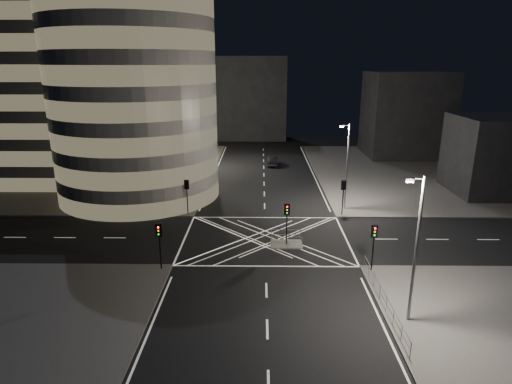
{
  "coord_description": "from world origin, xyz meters",
  "views": [
    {
      "loc": [
        -0.44,
        -39.18,
        16.76
      ],
      "look_at": [
        -0.99,
        6.02,
        3.0
      ],
      "focal_mm": 30.0,
      "sensor_mm": 36.0,
      "label": 1
    }
  ],
  "objects_px": {
    "traffic_signal_fr": "(343,191)",
    "street_lamp_right_near": "(416,246)",
    "traffic_signal_nr": "(374,239)",
    "street_lamp_left_near": "(188,158)",
    "traffic_signal_nl": "(159,238)",
    "sedan": "(273,161)",
    "traffic_signal_island": "(287,216)",
    "traffic_signal_fl": "(187,190)",
    "street_lamp_right_far": "(347,164)",
    "central_island": "(286,244)",
    "street_lamp_left_far": "(206,134)"
  },
  "relations": [
    {
      "from": "central_island",
      "to": "street_lamp_right_far",
      "type": "distance_m",
      "value": 13.98
    },
    {
      "from": "traffic_signal_island",
      "to": "street_lamp_left_near",
      "type": "bearing_deg",
      "value": 130.27
    },
    {
      "from": "street_lamp_right_far",
      "to": "street_lamp_right_near",
      "type": "height_order",
      "value": "same"
    },
    {
      "from": "traffic_signal_fl",
      "to": "traffic_signal_nl",
      "type": "bearing_deg",
      "value": -90.0
    },
    {
      "from": "central_island",
      "to": "street_lamp_right_near",
      "type": "bearing_deg",
      "value": -59.25
    },
    {
      "from": "street_lamp_right_far",
      "to": "traffic_signal_island",
      "type": "bearing_deg",
      "value": -125.3
    },
    {
      "from": "traffic_signal_nl",
      "to": "sedan",
      "type": "distance_m",
      "value": 39.61
    },
    {
      "from": "traffic_signal_fr",
      "to": "street_lamp_left_far",
      "type": "xyz_separation_m",
      "value": [
        -18.24,
        23.2,
        2.63
      ]
    },
    {
      "from": "traffic_signal_nl",
      "to": "traffic_signal_fr",
      "type": "xyz_separation_m",
      "value": [
        17.6,
        13.6,
        0.0
      ]
    },
    {
      "from": "traffic_signal_nl",
      "to": "traffic_signal_island",
      "type": "bearing_deg",
      "value": 26.14
    },
    {
      "from": "traffic_signal_nr",
      "to": "street_lamp_left_near",
      "type": "height_order",
      "value": "street_lamp_left_near"
    },
    {
      "from": "traffic_signal_nl",
      "to": "sedan",
      "type": "bearing_deg",
      "value": 74.91
    },
    {
      "from": "traffic_signal_nl",
      "to": "street_lamp_right_near",
      "type": "height_order",
      "value": "street_lamp_right_near"
    },
    {
      "from": "traffic_signal_nl",
      "to": "traffic_signal_nr",
      "type": "relative_size",
      "value": 1.0
    },
    {
      "from": "traffic_signal_island",
      "to": "street_lamp_right_near",
      "type": "bearing_deg",
      "value": -59.25
    },
    {
      "from": "traffic_signal_nr",
      "to": "street_lamp_right_far",
      "type": "xyz_separation_m",
      "value": [
        0.64,
        15.8,
        2.63
      ]
    },
    {
      "from": "street_lamp_right_near",
      "to": "street_lamp_left_near",
      "type": "bearing_deg",
      "value": 125.97
    },
    {
      "from": "central_island",
      "to": "street_lamp_left_far",
      "type": "relative_size",
      "value": 0.3
    },
    {
      "from": "traffic_signal_fl",
      "to": "sedan",
      "type": "relative_size",
      "value": 0.86
    },
    {
      "from": "traffic_signal_fr",
      "to": "street_lamp_right_near",
      "type": "distance_m",
      "value": 20.97
    },
    {
      "from": "traffic_signal_nr",
      "to": "traffic_signal_island",
      "type": "relative_size",
      "value": 1.0
    },
    {
      "from": "traffic_signal_nl",
      "to": "traffic_signal_fl",
      "type": "bearing_deg",
      "value": 90.0
    },
    {
      "from": "traffic_signal_fr",
      "to": "street_lamp_left_near",
      "type": "xyz_separation_m",
      "value": [
        -18.24,
        5.2,
        2.63
      ]
    },
    {
      "from": "traffic_signal_island",
      "to": "street_lamp_right_far",
      "type": "relative_size",
      "value": 0.4
    },
    {
      "from": "central_island",
      "to": "street_lamp_left_near",
      "type": "height_order",
      "value": "street_lamp_left_near"
    },
    {
      "from": "traffic_signal_nl",
      "to": "street_lamp_right_near",
      "type": "relative_size",
      "value": 0.4
    },
    {
      "from": "traffic_signal_island",
      "to": "sedan",
      "type": "relative_size",
      "value": 0.86
    },
    {
      "from": "street_lamp_left_near",
      "to": "sedan",
      "type": "height_order",
      "value": "street_lamp_left_near"
    },
    {
      "from": "street_lamp_left_near",
      "to": "traffic_signal_island",
      "type": "bearing_deg",
      "value": -49.73
    },
    {
      "from": "traffic_signal_fr",
      "to": "street_lamp_right_near",
      "type": "xyz_separation_m",
      "value": [
        0.64,
        -20.8,
        2.63
      ]
    },
    {
      "from": "street_lamp_left_near",
      "to": "street_lamp_right_far",
      "type": "bearing_deg",
      "value": -9.03
    },
    {
      "from": "traffic_signal_fr",
      "to": "sedan",
      "type": "relative_size",
      "value": 0.86
    },
    {
      "from": "street_lamp_left_far",
      "to": "street_lamp_right_near",
      "type": "xyz_separation_m",
      "value": [
        18.87,
        -44.0,
        0.0
      ]
    },
    {
      "from": "street_lamp_right_far",
      "to": "traffic_signal_nl",
      "type": "bearing_deg",
      "value": -139.09
    },
    {
      "from": "traffic_signal_fl",
      "to": "street_lamp_right_near",
      "type": "bearing_deg",
      "value": -48.76
    },
    {
      "from": "traffic_signal_fl",
      "to": "traffic_signal_island",
      "type": "relative_size",
      "value": 1.0
    },
    {
      "from": "central_island",
      "to": "street_lamp_right_near",
      "type": "distance_m",
      "value": 15.54
    },
    {
      "from": "traffic_signal_nl",
      "to": "street_lamp_right_far",
      "type": "relative_size",
      "value": 0.4
    },
    {
      "from": "street_lamp_left_near",
      "to": "street_lamp_right_far",
      "type": "distance_m",
      "value": 19.11
    },
    {
      "from": "traffic_signal_nl",
      "to": "traffic_signal_nr",
      "type": "xyz_separation_m",
      "value": [
        17.6,
        0.0,
        0.0
      ]
    },
    {
      "from": "street_lamp_left_far",
      "to": "traffic_signal_island",
      "type": "bearing_deg",
      "value": -70.05
    },
    {
      "from": "street_lamp_left_near",
      "to": "street_lamp_right_near",
      "type": "bearing_deg",
      "value": -54.03
    },
    {
      "from": "traffic_signal_nl",
      "to": "street_lamp_right_far",
      "type": "bearing_deg",
      "value": 40.91
    },
    {
      "from": "traffic_signal_fr",
      "to": "street_lamp_right_far",
      "type": "bearing_deg",
      "value": 73.89
    },
    {
      "from": "traffic_signal_nr",
      "to": "street_lamp_left_near",
      "type": "xyz_separation_m",
      "value": [
        -18.24,
        18.8,
        2.63
      ]
    },
    {
      "from": "traffic_signal_fr",
      "to": "street_lamp_right_far",
      "type": "relative_size",
      "value": 0.4
    },
    {
      "from": "traffic_signal_fr",
      "to": "street_lamp_right_near",
      "type": "bearing_deg",
      "value": -88.25
    },
    {
      "from": "traffic_signal_nr",
      "to": "traffic_signal_fr",
      "type": "bearing_deg",
      "value": 90.0
    },
    {
      "from": "street_lamp_right_far",
      "to": "street_lamp_right_near",
      "type": "xyz_separation_m",
      "value": [
        0.0,
        -23.0,
        0.0
      ]
    },
    {
      "from": "traffic_signal_nr",
      "to": "traffic_signal_island",
      "type": "height_order",
      "value": "same"
    }
  ]
}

